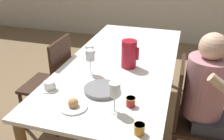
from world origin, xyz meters
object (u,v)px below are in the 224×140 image
jam_jar_amber (139,128)px  person_seated (209,96)px  chair_person_side (192,116)px  wine_glass_juice (115,91)px  red_pitcher (129,54)px  wine_glass_water (90,56)px  chair_opposite (52,81)px  serving_tray (101,89)px  teacup_near_person (50,86)px  teacup_across (89,49)px  jam_jar_red (131,101)px  bread_plate (73,105)px

jam_jar_amber → person_seated: bearing=55.7°
chair_person_side → wine_glass_juice: (-0.51, -0.44, 0.40)m
red_pitcher → wine_glass_water: bearing=-140.8°
person_seated → wine_glass_juice: person_seated is taller
chair_opposite → serving_tray: 0.83m
red_pitcher → wine_glass_water: red_pitcher is taller
wine_glass_water → chair_person_side: bearing=-0.8°
serving_tray → jam_jar_amber: jam_jar_amber is taller
chair_opposite → teacup_near_person: bearing=-150.1°
red_pitcher → wine_glass_juice: bearing=-84.5°
chair_person_side → serving_tray: chair_person_side is taller
red_pitcher → teacup_near_person: (-0.47, -0.54, -0.09)m
chair_opposite → wine_glass_juice: wine_glass_juice is taller
teacup_across → jam_jar_red: teacup_across is taller
jam_jar_red → serving_tray: bearing=153.8°
bread_plate → chair_person_side: bearing=31.4°
serving_tray → bread_plate: 0.27m
chair_opposite → jam_jar_amber: size_ratio=14.80×
wine_glass_juice → serving_tray: wine_glass_juice is taller
bread_plate → person_seated: bearing=28.4°
person_seated → chair_opposite: bearing=-97.8°
teacup_across → jam_jar_amber: bearing=-56.0°
chair_person_side → serving_tray: size_ratio=3.59×
red_pitcher → chair_opposite: bearing=-176.9°
jam_jar_red → wine_glass_water: bearing=139.3°
serving_tray → jam_jar_red: 0.28m
teacup_across → jam_jar_red: 1.01m
person_seated → serving_tray: 0.80m
chair_person_side → teacup_near_person: bearing=-73.3°
jam_jar_red → bread_plate: bearing=-160.4°
person_seated → teacup_across: 1.22m
jam_jar_red → wine_glass_juice: bearing=-133.7°
red_pitcher → bread_plate: red_pitcher is taller
person_seated → red_pitcher: size_ratio=4.95×
wine_glass_juice → jam_jar_red: bearing=46.3°
wine_glass_juice → bread_plate: (-0.27, -0.04, -0.13)m
chair_opposite → teacup_across: (0.30, 0.27, 0.28)m
red_pitcher → jam_jar_amber: bearing=-72.9°
jam_jar_red → jam_jar_amber: bearing=-67.0°
teacup_near_person → wine_glass_water: bearing=58.3°
person_seated → jam_jar_red: bearing=-56.2°
chair_person_side → jam_jar_amber: size_ratio=14.80×
teacup_across → bread_plate: (0.25, -0.93, -0.01)m
bread_plate → jam_jar_red: size_ratio=2.93×
red_pitcher → bread_plate: (-0.21, -0.71, -0.10)m
wine_glass_juice → teacup_across: size_ratio=1.56×
bread_plate → jam_jar_amber: bearing=-15.2°
chair_person_side → person_seated: person_seated is taller
wine_glass_juice → serving_tray: bearing=127.3°
jam_jar_amber → serving_tray: bearing=133.4°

